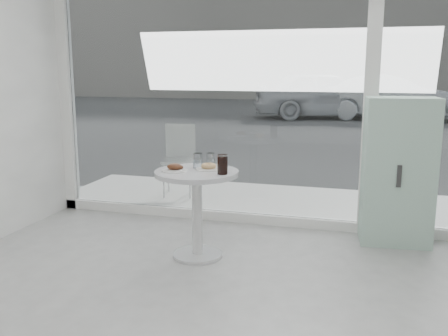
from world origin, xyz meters
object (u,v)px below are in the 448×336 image
(plate_fritter, at_px, (175,168))
(cola_glass, at_px, (222,165))
(main_table, at_px, (197,196))
(car_white, at_px, (324,95))
(water_tumbler_a, at_px, (198,161))
(patio_chair, at_px, (180,155))
(plate_donut, at_px, (209,167))
(water_tumbler_b, at_px, (210,160))
(mint_cabinet, at_px, (398,171))
(car_silver, at_px, (390,97))

(plate_fritter, height_order, cola_glass, cola_glass)
(main_table, relative_size, car_white, 0.17)
(plate_fritter, xyz_separation_m, cola_glass, (0.42, -0.00, 0.05))
(main_table, xyz_separation_m, water_tumbler_a, (-0.03, 0.13, 0.28))
(main_table, height_order, patio_chair, patio_chair)
(car_white, bearing_deg, patio_chair, 158.41)
(patio_chair, relative_size, cola_glass, 5.40)
(cola_glass, bearing_deg, plate_donut, 139.23)
(water_tumbler_b, bearing_deg, water_tumbler_a, -122.65)
(mint_cabinet, distance_m, cola_glass, 1.72)
(water_tumbler_b, bearing_deg, patio_chair, 119.59)
(cola_glass, bearing_deg, car_silver, 82.05)
(patio_chair, height_order, water_tumbler_b, patio_chair)
(plate_fritter, height_order, plate_donut, plate_fritter)
(patio_chair, xyz_separation_m, cola_glass, (1.13, -1.95, 0.30))
(mint_cabinet, xyz_separation_m, cola_glass, (-1.43, -0.95, 0.16))
(car_white, relative_size, water_tumbler_b, 39.47)
(main_table, xyz_separation_m, mint_cabinet, (1.68, 0.88, 0.14))
(car_white, xyz_separation_m, plate_donut, (0.11, -12.81, 0.01))
(plate_donut, height_order, water_tumbler_b, water_tumbler_b)
(patio_chair, xyz_separation_m, water_tumbler_a, (0.85, -1.76, 0.27))
(patio_chair, bearing_deg, plate_donut, -73.81)
(plate_donut, bearing_deg, water_tumbler_b, 102.57)
(car_silver, xyz_separation_m, plate_fritter, (-2.23, -12.99, 0.08))
(water_tumbler_a, bearing_deg, mint_cabinet, 23.79)
(car_white, distance_m, plate_donut, 12.81)
(water_tumbler_a, xyz_separation_m, water_tumbler_b, (0.08, 0.12, -0.01))
(car_silver, distance_m, cola_glass, 13.11)
(car_silver, bearing_deg, car_white, 91.89)
(main_table, distance_m, patio_chair, 2.08)
(mint_cabinet, height_order, plate_donut, mint_cabinet)
(water_tumbler_a, bearing_deg, car_silver, 80.69)
(main_table, bearing_deg, plate_fritter, -158.20)
(main_table, height_order, cola_glass, cola_glass)
(water_tumbler_a, height_order, water_tumbler_b, water_tumbler_a)
(plate_fritter, xyz_separation_m, plate_donut, (0.25, 0.14, -0.01))
(mint_cabinet, bearing_deg, main_table, -157.77)
(water_tumbler_b, bearing_deg, mint_cabinet, 21.15)
(car_silver, relative_size, water_tumbler_a, 33.20)
(car_white, xyz_separation_m, water_tumbler_a, (-0.01, -12.76, 0.05))
(car_white, distance_m, plate_fritter, 12.95)
(plate_donut, bearing_deg, main_table, -138.32)
(plate_donut, relative_size, water_tumbler_b, 1.95)
(main_table, height_order, car_silver, car_silver)
(plate_donut, bearing_deg, cola_glass, -40.77)
(mint_cabinet, distance_m, water_tumbler_b, 1.75)
(plate_donut, bearing_deg, patio_chair, 118.13)
(main_table, relative_size, car_silver, 0.18)
(main_table, height_order, mint_cabinet, mint_cabinet)
(plate_fritter, bearing_deg, car_silver, 80.25)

